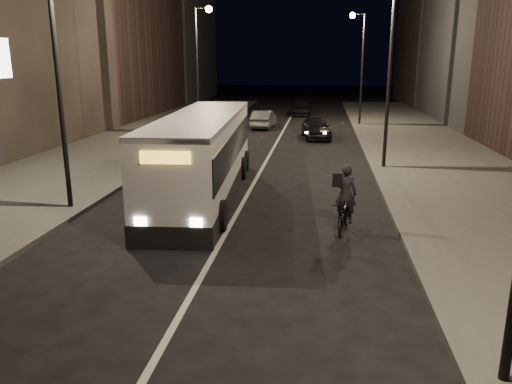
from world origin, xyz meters
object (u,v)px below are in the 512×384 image
(city_bus, at_px, (203,152))
(car_mid, at_px, (264,119))
(streetlight_left_far, at_px, (200,53))
(streetlight_left_near, at_px, (63,45))
(streetlight_right_mid, at_px, (385,49))
(cyclist_on_bicycle, at_px, (345,210))
(streetlight_right_far, at_px, (359,54))
(car_far, at_px, (301,108))
(car_near, at_px, (316,128))

(city_bus, relative_size, car_mid, 2.87)
(streetlight_left_far, xyz_separation_m, city_bus, (3.73, -15.46, -3.72))
(streetlight_left_near, height_order, car_mid, streetlight_left_near)
(streetlight_right_mid, bearing_deg, cyclist_on_bicycle, -101.92)
(streetlight_right_far, bearing_deg, city_bus, -107.90)
(streetlight_right_mid, bearing_deg, car_far, 101.06)
(city_bus, xyz_separation_m, cyclist_on_bicycle, (5.04, -3.52, -0.95))
(streetlight_left_far, relative_size, car_near, 2.00)
(streetlight_right_far, distance_m, streetlight_left_near, 26.26)
(cyclist_on_bicycle, xyz_separation_m, car_far, (-2.64, 32.16, -0.02))
(streetlight_right_mid, bearing_deg, streetlight_left_near, -143.12)
(city_bus, height_order, cyclist_on_bicycle, city_bus)
(car_near, bearing_deg, cyclist_on_bicycle, -94.42)
(car_far, bearing_deg, streetlight_right_far, -57.55)
(streetlight_right_far, distance_m, car_mid, 8.66)
(streetlight_left_near, relative_size, streetlight_left_far, 1.00)
(streetlight_right_far, xyz_separation_m, streetlight_left_near, (-10.66, -24.00, 0.00))
(city_bus, height_order, car_near, city_bus)
(cyclist_on_bicycle, bearing_deg, streetlight_left_near, -176.44)
(cyclist_on_bicycle, relative_size, car_far, 0.45)
(city_bus, relative_size, cyclist_on_bicycle, 5.47)
(cyclist_on_bicycle, bearing_deg, city_bus, 155.01)
(cyclist_on_bicycle, xyz_separation_m, car_near, (-1.07, 18.11, -0.00))
(streetlight_left_far, distance_m, city_bus, 16.34)
(streetlight_right_far, distance_m, car_near, 8.82)
(streetlight_left_far, bearing_deg, car_mid, 44.54)
(streetlight_right_far, height_order, cyclist_on_bicycle, streetlight_right_far)
(cyclist_on_bicycle, relative_size, car_near, 0.51)
(city_bus, height_order, car_far, city_bus)
(streetlight_left_near, relative_size, cyclist_on_bicycle, 3.92)
(streetlight_left_far, bearing_deg, cyclist_on_bicycle, -65.20)
(streetlight_left_far, height_order, cyclist_on_bicycle, streetlight_left_far)
(streetlight_right_mid, height_order, streetlight_left_near, same)
(streetlight_left_near, height_order, city_bus, streetlight_left_near)
(car_mid, bearing_deg, car_near, 134.03)
(streetlight_right_mid, height_order, car_mid, streetlight_right_mid)
(streetlight_right_far, bearing_deg, car_far, 122.26)
(streetlight_left_near, relative_size, car_near, 2.00)
(streetlight_right_mid, distance_m, streetlight_left_near, 13.33)
(streetlight_right_mid, relative_size, streetlight_right_far, 1.00)
(streetlight_right_far, bearing_deg, car_mid, -161.62)
(car_near, xyz_separation_m, car_mid, (-3.93, 4.57, -0.04))
(streetlight_right_mid, height_order, streetlight_right_far, same)
(city_bus, height_order, car_mid, city_bus)
(streetlight_left_near, bearing_deg, streetlight_right_mid, 36.88)
(streetlight_right_far, bearing_deg, streetlight_right_mid, -90.00)
(streetlight_left_near, xyz_separation_m, car_far, (6.13, 31.18, -4.69))
(streetlight_left_far, distance_m, car_near, 9.04)
(city_bus, relative_size, car_far, 2.46)
(streetlight_left_near, bearing_deg, car_mid, 80.15)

